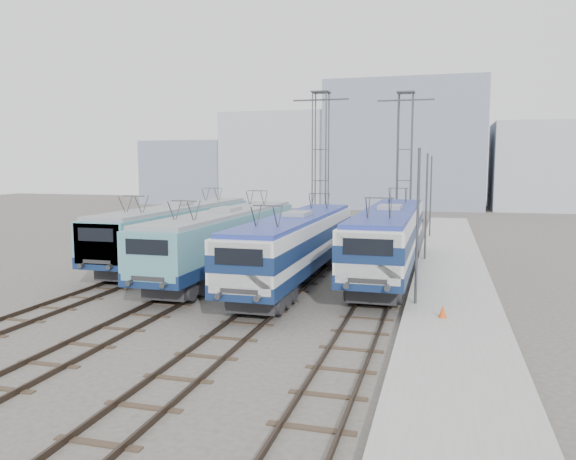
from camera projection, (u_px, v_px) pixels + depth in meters
The scene contains 16 objects.
ground at pixel (214, 308), 24.80m from camera, with size 160.00×160.00×0.00m, color #514C47.
platform at pixel (452, 281), 29.73m from camera, with size 4.00×70.00×0.30m, color #9E9E99.
locomotive_far_left at pixel (178, 228), 35.97m from camera, with size 2.85×18.00×3.39m.
locomotive_center_left at pixel (226, 236), 31.88m from camera, with size 2.85×17.98×3.38m.
locomotive_center_right at pixel (297, 241), 29.55m from camera, with size 2.81×17.75×3.34m.
locomotive_far_right at pixel (389, 235), 31.54m from camera, with size 2.96×18.72×3.52m.
catenary_tower_west at pixel (320, 160), 45.08m from camera, with size 4.50×1.20×12.00m.
catenary_tower_east at pixel (404, 160), 45.26m from camera, with size 4.50×1.20×12.00m.
mast_front at pixel (417, 230), 24.02m from camera, with size 0.12×0.12×7.00m, color #3F4247.
mast_mid at pixel (426, 209), 35.50m from camera, with size 0.12×0.12×7.00m, color #3F4247.
mast_rear at pixel (431, 198), 46.99m from camera, with size 0.12×0.12×7.00m, color #3F4247.
safety_cone at pixel (443, 311), 22.08m from camera, with size 0.33×0.33×0.51m, color #D74D16.
building_west at pixel (287, 160), 87.04m from camera, with size 18.00×12.00×14.00m, color #A5ACBA.
building_center at pixel (405, 146), 82.02m from camera, with size 22.00×14.00×18.00m, color gray.
building_east at pixel (553, 167), 77.05m from camera, with size 16.00×12.00×12.00m, color #A5ACBA.
building_far_west at pixel (193, 172), 91.52m from camera, with size 14.00×10.00×10.00m, color gray.
Camera 1 is at (9.64, -22.47, 6.31)m, focal length 35.00 mm.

